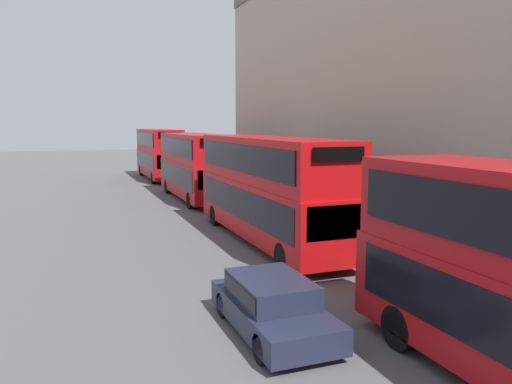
{
  "coord_description": "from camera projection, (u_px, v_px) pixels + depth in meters",
  "views": [
    {
      "loc": [
        -6.24,
        2.15,
        4.97
      ],
      "look_at": [
        0.48,
        19.74,
        2.38
      ],
      "focal_mm": 35.0,
      "sensor_mm": 36.0,
      "label": 1
    }
  ],
  "objects": [
    {
      "name": "bus_trailing",
      "position": [
        159.0,
        152.0,
        44.65
      ],
      "size": [
        2.59,
        10.21,
        4.44
      ],
      "color": "#A80F14",
      "rests_on": "ground"
    },
    {
      "name": "bus_second_in_queue",
      "position": [
        268.0,
        185.0,
        20.76
      ],
      "size": [
        2.59,
        11.44,
        4.41
      ],
      "color": "#B20C0F",
      "rests_on": "ground"
    },
    {
      "name": "bus_third_in_queue",
      "position": [
        194.0,
        163.0,
        32.57
      ],
      "size": [
        2.59,
        10.2,
        4.3
      ],
      "color": "#A80F14",
      "rests_on": "ground"
    },
    {
      "name": "car_hatchback",
      "position": [
        272.0,
        304.0,
        11.9
      ],
      "size": [
        1.83,
        4.21,
        1.32
      ],
      "color": "#1E2338",
      "rests_on": "ground"
    }
  ]
}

